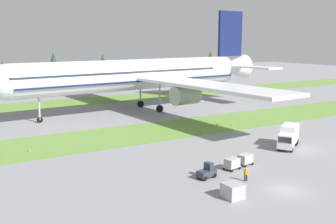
{
  "coord_description": "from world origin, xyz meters",
  "views": [
    {
      "loc": [
        -34.64,
        -31.07,
        17.3
      ],
      "look_at": [
        3.09,
        32.14,
        4.0
      ],
      "focal_mm": 43.07,
      "sensor_mm": 36.0,
      "label": 1
    }
  ],
  "objects": [
    {
      "name": "grass_strip_near",
      "position": [
        0.0,
        34.73,
        0.0
      ],
      "size": [
        320.0,
        15.36,
        0.01
      ],
      "primitive_type": "cube",
      "color": "olive",
      "rests_on": "ground"
    },
    {
      "name": "uld_container_0",
      "position": [
        -6.88,
        1.71,
        0.84
      ],
      "size": [
        2.05,
        1.66,
        1.67
      ],
      "primitive_type": "cube",
      "rotation": [
        0.0,
        0.0,
        0.03
      ],
      "color": "#A3A3A8",
      "rests_on": "ground"
    },
    {
      "name": "taxiway_marker_2",
      "position": [
        7.67,
        27.86,
        0.31
      ],
      "size": [
        0.44,
        0.44,
        0.63
      ],
      "primitive_type": "cone",
      "color": "orange",
      "rests_on": "ground"
    },
    {
      "name": "ground_crew_marshaller",
      "position": [
        -1.99,
        4.83,
        0.95
      ],
      "size": [
        0.46,
        0.38,
        1.74
      ],
      "rotation": [
        0.0,
        0.0,
        5.62
      ],
      "color": "black",
      "rests_on": "ground"
    },
    {
      "name": "baggage_tug",
      "position": [
        -5.47,
        8.19,
        0.81
      ],
      "size": [
        2.81,
        1.8,
        1.97
      ],
      "rotation": [
        0.0,
        0.0,
        1.78
      ],
      "color": "#2D333D",
      "rests_on": "ground"
    },
    {
      "name": "airliner",
      "position": [
        9.9,
        56.27,
        8.98
      ],
      "size": [
        70.57,
        86.94,
        25.04
      ],
      "rotation": [
        0.0,
        0.0,
        1.65
      ],
      "color": "white",
      "rests_on": "ground"
    },
    {
      "name": "cargo_dolly_lead",
      "position": [
        -0.55,
        9.22,
        0.92
      ],
      "size": [
        2.46,
        1.92,
        1.55
      ],
      "rotation": [
        0.0,
        0.0,
        1.78
      ],
      "color": "#A3A3A8",
      "rests_on": "ground"
    },
    {
      "name": "taxiway_marker_3",
      "position": [
        -22.07,
        32.23,
        0.29
      ],
      "size": [
        0.44,
        0.44,
        0.59
      ],
      "primitive_type": "cone",
      "color": "orange",
      "rests_on": "ground"
    },
    {
      "name": "uld_container_1",
      "position": [
        -6.88,
        1.26,
        0.83
      ],
      "size": [
        2.03,
        1.64,
        1.65
      ],
      "primitive_type": "cube",
      "rotation": [
        0.0,
        0.0,
        0.02
      ],
      "color": "#A3A3A8",
      "rests_on": "ground"
    },
    {
      "name": "catering_truck",
      "position": [
        14.58,
        13.31,
        1.95
      ],
      "size": [
        7.08,
        5.72,
        3.58
      ],
      "rotation": [
        0.0,
        0.0,
        2.15
      ],
      "color": "silver",
      "rests_on": "ground"
    },
    {
      "name": "distant_tree_line",
      "position": [
        -0.69,
        126.88,
        7.02
      ],
      "size": [
        172.01,
        8.84,
        12.66
      ],
      "color": "#4C3823",
      "rests_on": "ground"
    },
    {
      "name": "cargo_dolly_second",
      "position": [
        2.29,
        9.8,
        0.92
      ],
      "size": [
        2.46,
        1.92,
        1.55
      ],
      "rotation": [
        0.0,
        0.0,
        1.78
      ],
      "color": "#A3A3A8",
      "rests_on": "ground"
    },
    {
      "name": "taxiway_marker_1",
      "position": [
        15.14,
        32.72,
        0.24
      ],
      "size": [
        0.44,
        0.44,
        0.48
      ],
      "primitive_type": "cone",
      "color": "orange",
      "rests_on": "ground"
    },
    {
      "name": "grass_strip_far",
      "position": [
        0.0,
        77.46,
        0.0
      ],
      "size": [
        320.0,
        15.36,
        0.01
      ],
      "primitive_type": "cube",
      "color": "olive",
      "rests_on": "ground"
    },
    {
      "name": "ground_plane",
      "position": [
        0.0,
        0.0,
        0.0
      ],
      "size": [
        400.0,
        400.0,
        0.0
      ],
      "primitive_type": "plane",
      "color": "gray"
    },
    {
      "name": "taxiway_marker_0",
      "position": [
        17.42,
        30.81,
        0.27
      ],
      "size": [
        0.44,
        0.44,
        0.55
      ],
      "primitive_type": "cone",
      "color": "orange",
      "rests_on": "ground"
    }
  ]
}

